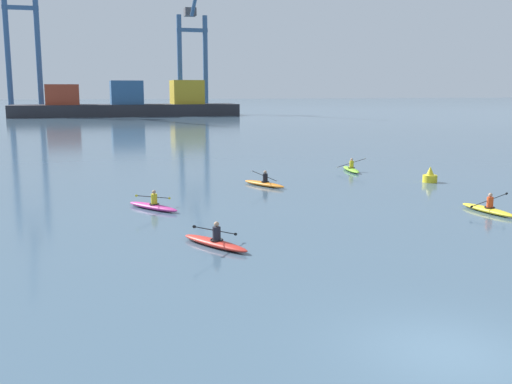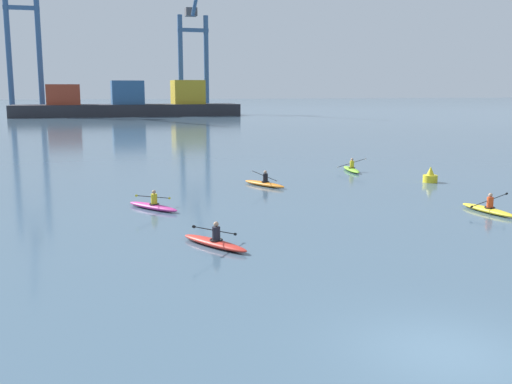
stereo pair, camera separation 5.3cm
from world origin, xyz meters
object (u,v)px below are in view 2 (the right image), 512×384
object	(u,v)px
gantry_crane_west_mid	(194,46)
kayak_lime	(351,169)
kayak_orange	(264,183)
kayak_yellow	(488,209)
channel_buoy	(430,177)
kayak_magenta	(153,206)
gantry_crane_west	(22,30)
container_barge	(129,104)
kayak_red	(215,242)

from	to	relation	value
gantry_crane_west_mid	kayak_lime	distance (m)	112.08
kayak_orange	kayak_yellow	bearing A→B (deg)	-53.37
channel_buoy	gantry_crane_west_mid	bearing A→B (deg)	86.90
gantry_crane_west_mid	kayak_magenta	xyz separation A→B (m)	(-24.00, -120.35, -16.41)
gantry_crane_west	kayak_lime	xyz separation A→B (m)	(30.23, -106.61, -18.83)
gantry_crane_west_mid	container_barge	bearing A→B (deg)	-145.27
gantry_crane_west_mid	kayak_red	bearing A→B (deg)	-100.01
kayak_lime	kayak_yellow	bearing A→B (deg)	-90.18
container_barge	kayak_red	bearing A→B (deg)	-92.77
kayak_orange	kayak_yellow	size ratio (longest dim) A/B	0.96
kayak_lime	kayak_magenta	bearing A→B (deg)	-146.96
gantry_crane_west_mid	channel_buoy	world-z (taller)	gantry_crane_west_mid
gantry_crane_west_mid	kayak_lime	world-z (taller)	gantry_crane_west_mid
kayak_lime	container_barge	bearing A→B (deg)	94.69
container_barge	gantry_crane_west	world-z (taller)	gantry_crane_west
gantry_crane_west_mid	kayak_orange	distance (m)	117.43
gantry_crane_west_mid	kayak_yellow	bearing A→B (deg)	-94.07
container_barge	kayak_red	distance (m)	116.39
gantry_crane_west	kayak_red	size ratio (longest dim) A/B	12.04
kayak_orange	kayak_red	distance (m)	14.21
gantry_crane_west	kayak_red	xyz separation A→B (m)	(16.50, -124.11, -18.83)
container_barge	gantry_crane_west	size ratio (longest dim) A/B	1.26
container_barge	kayak_red	size ratio (longest dim) A/B	15.18
gantry_crane_west_mid	kayak_red	world-z (taller)	gantry_crane_west_mid
kayak_orange	container_barge	bearing A→B (deg)	90.13
kayak_red	kayak_lime	size ratio (longest dim) A/B	0.94
container_barge	channel_buoy	size ratio (longest dim) A/B	49.51
gantry_crane_west_mid	channel_buoy	bearing A→B (deg)	-93.10
kayak_orange	kayak_red	size ratio (longest dim) A/B	1.02
gantry_crane_west_mid	kayak_red	size ratio (longest dim) A/B	10.27
channel_buoy	kayak_magenta	distance (m)	18.09
gantry_crane_west_mid	kayak_yellow	xyz separation A→B (m)	(-8.93, -125.58, -16.41)
kayak_lime	kayak_orange	bearing A→B (deg)	-149.96
container_barge	channel_buoy	world-z (taller)	container_barge
gantry_crane_west_mid	kayak_orange	size ratio (longest dim) A/B	10.11
container_barge	kayak_orange	distance (m)	103.32
channel_buoy	kayak_yellow	distance (m)	9.42
kayak_yellow	kayak_lime	distance (m)	15.07
kayak_yellow	container_barge	bearing A→B (deg)	94.05
gantry_crane_west	kayak_magenta	size ratio (longest dim) A/B	12.48
container_barge	kayak_yellow	xyz separation A→B (m)	(8.06, -113.81, -2.51)
kayak_lime	gantry_crane_west_mid	bearing A→B (deg)	85.41
gantry_crane_west_mid	channel_buoy	distance (m)	117.83
channel_buoy	kayak_lime	distance (m)	6.54
kayak_red	kayak_yellow	bearing A→B (deg)	10.06
kayak_yellow	kayak_lime	xyz separation A→B (m)	(0.05, 15.07, 0.00)
container_barge	kayak_magenta	bearing A→B (deg)	-93.69
kayak_red	kayak_yellow	distance (m)	13.89
kayak_yellow	kayak_lime	bearing A→B (deg)	89.82
kayak_magenta	kayak_yellow	xyz separation A→B (m)	(15.07, -5.23, -0.00)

